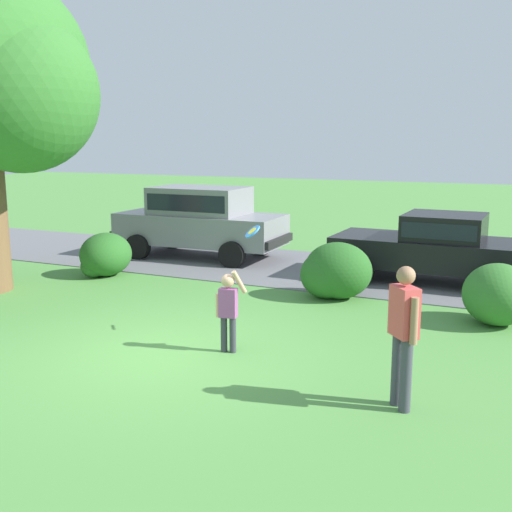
# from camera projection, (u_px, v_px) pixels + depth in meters

# --- Properties ---
(ground_plane) EXTENTS (80.00, 80.00, 0.00)m
(ground_plane) POSITION_uv_depth(u_px,v_px,m) (158.00, 354.00, 9.16)
(ground_plane) COLOR #518E42
(driveway_strip) EXTENTS (28.00, 4.40, 0.02)m
(driveway_strip) POSITION_uv_depth(u_px,v_px,m) (309.00, 269.00, 15.18)
(driveway_strip) COLOR slate
(driveway_strip) RESTS_ON ground
(shrub_near_tree) EXTENTS (1.16, 1.29, 1.02)m
(shrub_near_tree) POSITION_uv_depth(u_px,v_px,m) (105.00, 256.00, 14.36)
(shrub_near_tree) COLOR #286023
(shrub_near_tree) RESTS_ON ground
(shrub_centre_left) EXTENTS (1.44, 1.21, 1.15)m
(shrub_centre_left) POSITION_uv_depth(u_px,v_px,m) (334.00, 272.00, 12.32)
(shrub_centre_left) COLOR #286023
(shrub_centre_left) RESTS_ON ground
(shrub_centre) EXTENTS (1.19, 1.27, 1.08)m
(shrub_centre) POSITION_uv_depth(u_px,v_px,m) (498.00, 294.00, 10.55)
(shrub_centre) COLOR #33702B
(shrub_centre) RESTS_ON ground
(parked_sedan) EXTENTS (4.44, 2.18, 1.56)m
(parked_sedan) POSITION_uv_depth(u_px,v_px,m) (433.00, 245.00, 13.65)
(parked_sedan) COLOR black
(parked_sedan) RESTS_ON ground
(parked_suv) EXTENTS (4.74, 2.18, 1.92)m
(parked_suv) POSITION_uv_depth(u_px,v_px,m) (200.00, 218.00, 16.51)
(parked_suv) COLOR gray
(parked_suv) RESTS_ON ground
(child_thrower) EXTENTS (0.43, 0.30, 1.29)m
(child_thrower) POSITION_uv_depth(u_px,v_px,m) (228.00, 306.00, 9.14)
(child_thrower) COLOR #383842
(child_thrower) RESTS_ON ground
(frisbee) EXTENTS (0.31, 0.26, 0.27)m
(frisbee) POSITION_uv_depth(u_px,v_px,m) (253.00, 232.00, 9.61)
(frisbee) COLOR #337FDB
(adult_onlooker) EXTENTS (0.40, 0.42, 1.74)m
(adult_onlooker) POSITION_uv_depth(u_px,v_px,m) (403.00, 329.00, 7.16)
(adult_onlooker) COLOR #3F3F4C
(adult_onlooker) RESTS_ON ground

